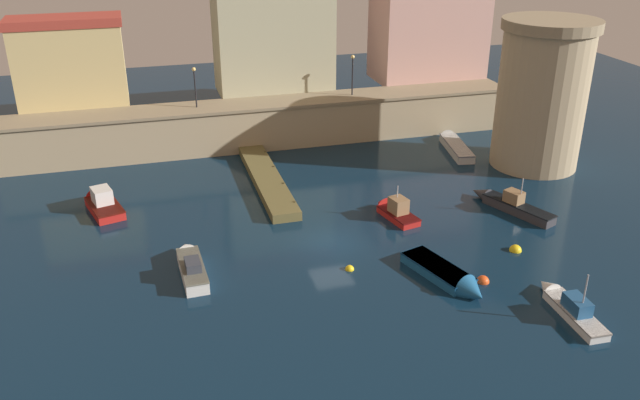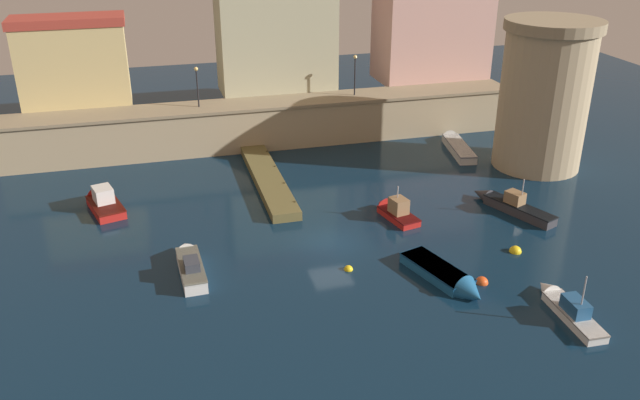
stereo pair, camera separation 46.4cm
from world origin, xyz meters
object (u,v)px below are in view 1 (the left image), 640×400
object	(u,v)px
moored_boat_0	(191,264)
moored_boat_2	(568,304)
quay_lamp_1	(353,69)
mooring_buoy_1	(515,251)
moored_boat_1	(451,278)
mooring_buoy_0	(483,282)
moored_boat_3	(509,203)
moored_boat_4	(453,144)
quay_lamp_0	(195,81)
moored_boat_5	(101,202)
moored_boat_6	(393,210)
fortress_tower	(542,94)
mooring_buoy_2	(350,269)

from	to	relation	value
moored_boat_0	moored_boat_2	size ratio (longest dim) A/B	1.00
quay_lamp_1	mooring_buoy_1	bearing A→B (deg)	-82.32
moored_boat_1	mooring_buoy_0	size ratio (longest dim) A/B	8.39
moored_boat_0	moored_boat_3	xyz separation A→B (m)	(21.99, 2.43, -0.01)
moored_boat_3	moored_boat_4	distance (m)	12.38
quay_lamp_0	moored_boat_5	distance (m)	13.62
mooring_buoy_0	quay_lamp_1	bearing A→B (deg)	88.68
moored_boat_0	moored_boat_6	world-z (taller)	moored_boat_6
moored_boat_2	mooring_buoy_0	world-z (taller)	moored_boat_2
fortress_tower	mooring_buoy_1	bearing A→B (deg)	-125.60
moored_boat_1	moored_boat_2	bearing A→B (deg)	31.22
fortress_tower	moored_boat_2	world-z (taller)	fortress_tower
quay_lamp_0	mooring_buoy_1	size ratio (longest dim) A/B	4.39
moored_boat_4	mooring_buoy_0	distance (m)	21.84
quay_lamp_0	mooring_buoy_0	distance (m)	29.27
quay_lamp_1	moored_boat_4	xyz separation A→B (m)	(7.50, -5.25, -5.80)
mooring_buoy_0	moored_boat_6	bearing A→B (deg)	100.58
moored_boat_4	mooring_buoy_0	size ratio (longest dim) A/B	10.10
moored_boat_0	moored_boat_5	world-z (taller)	moored_boat_5
mooring_buoy_0	mooring_buoy_2	bearing A→B (deg)	154.02
moored_boat_0	mooring_buoy_2	world-z (taller)	moored_boat_0
mooring_buoy_1	quay_lamp_0	bearing A→B (deg)	126.04
moored_boat_3	mooring_buoy_2	bearing A→B (deg)	87.94
quay_lamp_1	moored_boat_2	xyz separation A→B (m)	(2.25, -29.31, -5.79)
moored_boat_2	quay_lamp_0	bearing A→B (deg)	30.50
quay_lamp_0	quay_lamp_1	xyz separation A→B (m)	(13.54, -0.00, 0.11)
moored_boat_4	mooring_buoy_1	xyz separation A→B (m)	(-4.42, -17.59, -0.37)
moored_boat_2	moored_boat_3	world-z (taller)	moored_boat_2
moored_boat_1	moored_boat_5	size ratio (longest dim) A/B	1.18
moored_boat_3	quay_lamp_1	bearing A→B (deg)	-3.82
moored_boat_5	moored_boat_6	distance (m)	20.18
moored_boat_3	moored_boat_1	bearing A→B (deg)	111.58
moored_boat_5	moored_boat_1	bearing A→B (deg)	-145.01
moored_boat_1	mooring_buoy_0	bearing A→B (deg)	61.42
quay_lamp_0	moored_boat_2	xyz separation A→B (m)	(15.79, -29.31, -5.68)
mooring_buoy_1	mooring_buoy_0	bearing A→B (deg)	-143.63
moored_boat_4	moored_boat_5	distance (m)	29.23
quay_lamp_0	moored_boat_0	xyz separation A→B (m)	(-2.76, -19.93, -5.59)
moored_boat_3	moored_boat_5	world-z (taller)	moored_boat_3
moored_boat_6	mooring_buoy_2	size ratio (longest dim) A/B	8.19
mooring_buoy_1	moored_boat_4	bearing A→B (deg)	75.90
moored_boat_5	mooring_buoy_2	xyz separation A→B (m)	(14.00, -12.60, -0.49)
quay_lamp_0	quay_lamp_1	bearing A→B (deg)	-0.00
mooring_buoy_1	moored_boat_3	bearing A→B (deg)	63.87
quay_lamp_0	mooring_buoy_2	xyz separation A→B (m)	(6.13, -22.22, -6.06)
moored_boat_2	moored_boat_5	xyz separation A→B (m)	(-23.66, 19.70, 0.11)
fortress_tower	moored_boat_1	distance (m)	21.30
quay_lamp_1	moored_boat_0	bearing A→B (deg)	-129.26
quay_lamp_0	mooring_buoy_2	bearing A→B (deg)	-74.58
fortress_tower	moored_boat_4	xyz separation A→B (m)	(-4.46, 5.19, -5.45)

